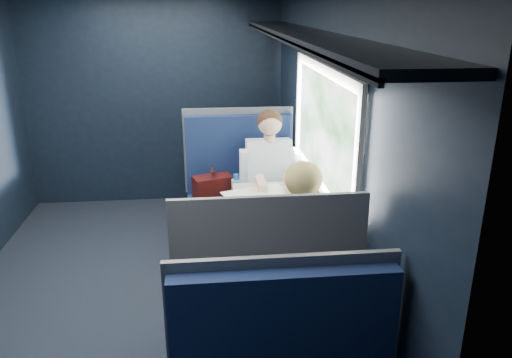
{
  "coord_description": "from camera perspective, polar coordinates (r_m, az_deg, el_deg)",
  "views": [
    {
      "loc": [
        0.53,
        -3.46,
        2.18
      ],
      "look_at": [
        0.9,
        0.0,
        0.95
      ],
      "focal_mm": 35.0,
      "sensor_mm": 36.0,
      "label": 1
    }
  ],
  "objects": [
    {
      "name": "laptop",
      "position": [
        3.91,
        5.74,
        -1.2
      ],
      "size": [
        0.28,
        0.35,
        0.24
      ],
      "color": "silver",
      "rests_on": "table"
    },
    {
      "name": "table",
      "position": [
        3.81,
        1.98,
        -3.99
      ],
      "size": [
        0.62,
        1.0,
        0.74
      ],
      "color": "#54565E",
      "rests_on": "ground"
    },
    {
      "name": "woman",
      "position": [
        3.17,
        5.0,
        -7.93
      ],
      "size": [
        0.53,
        0.56,
        1.32
      ],
      "color": "black",
      "rests_on": "ground"
    },
    {
      "name": "seat_bay_far",
      "position": [
        3.15,
        0.8,
        -14.66
      ],
      "size": [
        1.04,
        0.62,
        1.26
      ],
      "color": "#0D193C",
      "rests_on": "ground"
    },
    {
      "name": "cup",
      "position": [
        4.19,
        4.57,
        -0.11
      ],
      "size": [
        0.06,
        0.06,
        0.08
      ],
      "primitive_type": "cylinder",
      "color": "white",
      "rests_on": "table"
    },
    {
      "name": "room_shell",
      "position": [
        3.57,
        -14.26,
        7.51
      ],
      "size": [
        3.0,
        4.4,
        2.4
      ],
      "color": "black",
      "rests_on": "ground"
    },
    {
      "name": "man",
      "position": [
        4.45,
        1.61,
        0.26
      ],
      "size": [
        0.53,
        0.56,
        1.32
      ],
      "color": "black",
      "rests_on": "ground"
    },
    {
      "name": "ground",
      "position": [
        4.13,
        -12.86,
        -13.05
      ],
      "size": [
        2.8,
        4.2,
        0.01
      ],
      "primitive_type": "cube",
      "color": "black"
    },
    {
      "name": "papers",
      "position": [
        3.8,
        1.46,
        -2.8
      ],
      "size": [
        0.72,
        0.87,
        0.01
      ],
      "primitive_type": "cube",
      "rotation": [
        0.0,
        0.0,
        0.32
      ],
      "color": "white",
      "rests_on": "table"
    },
    {
      "name": "bottle_small",
      "position": [
        3.99,
        5.84,
        -0.22
      ],
      "size": [
        0.07,
        0.07,
        0.24
      ],
      "color": "silver",
      "rests_on": "table"
    },
    {
      "name": "seat_row_front",
      "position": [
        5.56,
        -2.47,
        0.86
      ],
      "size": [
        1.04,
        0.51,
        1.16
      ],
      "color": "#0D193C",
      "rests_on": "ground"
    },
    {
      "name": "seat_bay_near",
      "position": [
        4.69,
        -1.88,
        -2.58
      ],
      "size": [
        1.04,
        0.62,
        1.26
      ],
      "color": "#0D193C",
      "rests_on": "ground"
    }
  ]
}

